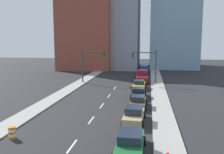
% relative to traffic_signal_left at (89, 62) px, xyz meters
% --- Properties ---
extents(sidewalk_left, '(2.24, 88.96, 0.13)m').
position_rel_traffic_signal_left_xyz_m(sidewalk_left, '(-1.67, 8.33, -3.86)').
color(sidewalk_left, '#9E9B93').
rests_on(sidewalk_left, ground).
extents(sidewalk_right, '(2.24, 88.96, 0.13)m').
position_rel_traffic_signal_left_xyz_m(sidewalk_right, '(12.36, 8.33, -3.86)').
color(sidewalk_right, '#9E9B93').
rests_on(sidewalk_right, ground).
extents(lane_stripe_at_9m, '(0.16, 2.40, 0.01)m').
position_rel_traffic_signal_left_xyz_m(lane_stripe_at_9m, '(5.34, -27.48, -3.92)').
color(lane_stripe_at_9m, beige).
rests_on(lane_stripe_at_9m, ground).
extents(lane_stripe_at_15m, '(0.16, 2.40, 0.01)m').
position_rel_traffic_signal_left_xyz_m(lane_stripe_at_15m, '(5.34, -21.28, -3.92)').
color(lane_stripe_at_15m, beige).
rests_on(lane_stripe_at_15m, ground).
extents(lane_stripe_at_20m, '(0.16, 2.40, 0.01)m').
position_rel_traffic_signal_left_xyz_m(lane_stripe_at_20m, '(5.34, -15.79, -3.92)').
color(lane_stripe_at_20m, beige).
rests_on(lane_stripe_at_20m, ground).
extents(lane_stripe_at_26m, '(0.16, 2.40, 0.01)m').
position_rel_traffic_signal_left_xyz_m(lane_stripe_at_26m, '(5.34, -10.34, -3.92)').
color(lane_stripe_at_26m, beige).
rests_on(lane_stripe_at_26m, ground).
extents(lane_stripe_at_32m, '(0.16, 2.40, 0.01)m').
position_rel_traffic_signal_left_xyz_m(lane_stripe_at_32m, '(5.34, -4.40, -3.92)').
color(lane_stripe_at_32m, beige).
rests_on(lane_stripe_at_32m, ground).
extents(building_brick_left, '(14.00, 16.00, 20.20)m').
position_rel_traffic_signal_left_xyz_m(building_brick_left, '(-6.08, 24.61, 6.18)').
color(building_brick_left, brown).
rests_on(building_brick_left, ground).
extents(building_office_center, '(12.00, 20.00, 27.88)m').
position_rel_traffic_signal_left_xyz_m(building_office_center, '(1.81, 28.61, 10.02)').
color(building_office_center, gray).
rests_on(building_office_center, ground).
extents(building_glass_right, '(13.00, 20.00, 26.22)m').
position_rel_traffic_signal_left_xyz_m(building_glass_right, '(17.45, 32.61, 9.19)').
color(building_glass_right, '#7A9EB7').
rests_on(building_glass_right, ground).
extents(traffic_signal_left, '(4.35, 0.35, 6.04)m').
position_rel_traffic_signal_left_xyz_m(traffic_signal_left, '(0.00, 0.00, 0.00)').
color(traffic_signal_left, '#38383D').
rests_on(traffic_signal_left, ground).
extents(traffic_signal_right, '(4.35, 0.35, 6.04)m').
position_rel_traffic_signal_left_xyz_m(traffic_signal_right, '(10.75, 0.00, 0.00)').
color(traffic_signal_right, '#38383D').
rests_on(traffic_signal_right, ground).
extents(traffic_barrel, '(0.56, 0.56, 0.95)m').
position_rel_traffic_signal_left_xyz_m(traffic_barrel, '(0.21, -26.75, -3.45)').
color(traffic_barrel, orange).
rests_on(traffic_barrel, ground).
extents(sedan_green, '(2.11, 4.78, 1.47)m').
position_rel_traffic_signal_left_xyz_m(sedan_green, '(9.64, -27.86, -3.26)').
color(sedan_green, '#1E6033').
rests_on(sedan_green, ground).
extents(sedan_tan, '(2.16, 4.57, 1.49)m').
position_rel_traffic_signal_left_xyz_m(sedan_tan, '(9.49, -21.27, -3.25)').
color(sedan_tan, tan).
rests_on(sedan_tan, ground).
extents(sedan_brown, '(2.06, 4.42, 1.38)m').
position_rel_traffic_signal_left_xyz_m(sedan_brown, '(9.64, -15.88, -3.29)').
color(sedan_brown, brown).
rests_on(sedan_brown, ground).
extents(sedan_black, '(2.00, 4.39, 1.36)m').
position_rel_traffic_signal_left_xyz_m(sedan_black, '(9.46, -10.73, -3.30)').
color(sedan_black, black).
rests_on(sedan_black, ground).
extents(sedan_yellow, '(2.22, 4.82, 1.38)m').
position_rel_traffic_signal_left_xyz_m(sedan_yellow, '(9.29, -4.34, -3.28)').
color(sedan_yellow, gold).
rests_on(sedan_yellow, ground).
extents(pickup_truck_maroon, '(2.53, 5.52, 2.24)m').
position_rel_traffic_signal_left_xyz_m(pickup_truck_maroon, '(9.51, 2.13, -3.02)').
color(pickup_truck_maroon, maroon).
rests_on(pickup_truck_maroon, ground).
extents(sedan_gray, '(2.21, 4.62, 1.48)m').
position_rel_traffic_signal_left_xyz_m(sedan_gray, '(9.21, 7.96, -3.24)').
color(sedan_gray, slate).
rests_on(sedan_gray, ground).
extents(pickup_truck_blue, '(2.26, 5.93, 1.89)m').
position_rel_traffic_signal_left_xyz_m(pickup_truck_blue, '(9.64, 14.30, -3.15)').
color(pickup_truck_blue, navy).
rests_on(pickup_truck_blue, ground).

